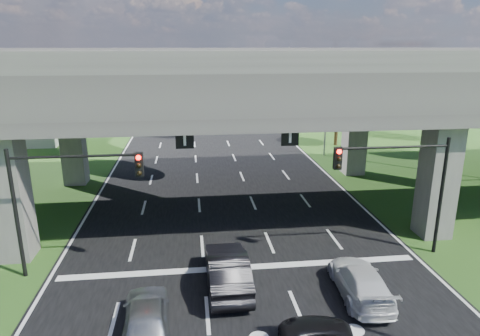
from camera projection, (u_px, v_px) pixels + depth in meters
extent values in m
plane|color=#284817|center=(253.00, 312.00, 17.03)|extent=(160.00, 160.00, 0.00)
cube|color=black|center=(229.00, 216.00, 26.57)|extent=(18.00, 120.00, 0.03)
cube|color=#373432|center=(225.00, 83.00, 26.25)|extent=(80.00, 15.00, 2.00)
cube|color=#5E5C57|center=(239.00, 62.00, 18.92)|extent=(80.00, 0.50, 1.00)
cube|color=#5E5C57|center=(217.00, 55.00, 32.74)|extent=(80.00, 0.50, 1.00)
cube|color=#5E5C57|center=(9.00, 191.00, 20.53)|extent=(1.60, 1.60, 7.00)
cube|color=#5E5C57|center=(73.00, 138.00, 31.97)|extent=(1.60, 1.60, 7.00)
cube|color=#5E5C57|center=(438.00, 175.00, 23.03)|extent=(1.60, 1.60, 7.00)
cube|color=#5E5C57|center=(355.00, 131.00, 34.48)|extent=(1.60, 1.60, 7.00)
cube|color=black|center=(185.00, 140.00, 19.85)|extent=(0.85, 0.06, 0.85)
cube|color=black|center=(290.00, 137.00, 20.42)|extent=(0.85, 0.06, 0.85)
cylinder|color=black|center=(441.00, 197.00, 21.15)|extent=(0.18, 0.18, 6.00)
cylinder|color=black|center=(393.00, 147.00, 20.11)|extent=(5.50, 0.12, 0.12)
cube|color=black|center=(338.00, 158.00, 19.74)|extent=(0.35, 0.28, 1.05)
sphere|color=#FF0C05|center=(339.00, 152.00, 19.49)|extent=(0.22, 0.22, 0.22)
cylinder|color=black|center=(16.00, 215.00, 18.88)|extent=(0.18, 0.18, 6.00)
cylinder|color=black|center=(74.00, 156.00, 18.46)|extent=(5.50, 0.12, 0.12)
cube|color=black|center=(139.00, 164.00, 18.72)|extent=(0.35, 0.28, 1.05)
sphere|color=#FF0C05|center=(138.00, 158.00, 18.47)|extent=(0.22, 0.22, 0.22)
cylinder|color=gray|center=(327.00, 103.00, 39.72)|extent=(0.16, 0.16, 10.00)
cylinder|color=gray|center=(314.00, 51.00, 38.24)|extent=(3.00, 0.10, 0.10)
cube|color=gray|center=(297.00, 52.00, 38.10)|extent=(0.60, 0.25, 0.18)
cylinder|color=gray|center=(288.00, 87.00, 54.98)|extent=(0.16, 0.16, 10.00)
cylinder|color=gray|center=(278.00, 49.00, 53.50)|extent=(3.00, 0.10, 0.10)
cube|color=gray|center=(266.00, 50.00, 53.36)|extent=(0.60, 0.25, 0.18)
cylinder|color=black|center=(63.00, 140.00, 39.78)|extent=(0.36, 0.36, 3.30)
sphere|color=#184512|center=(59.00, 108.00, 38.94)|extent=(4.50, 4.50, 4.50)
sphere|color=#184512|center=(61.00, 94.00, 38.32)|extent=(3.60, 3.60, 3.60)
sphere|color=#184512|center=(58.00, 117.00, 39.54)|extent=(3.30, 3.30, 3.30)
cylinder|color=black|center=(55.00, 127.00, 47.13)|extent=(0.36, 0.36, 2.86)
sphere|color=#184512|center=(52.00, 104.00, 46.40)|extent=(3.90, 3.90, 3.90)
sphere|color=#184512|center=(54.00, 93.00, 45.84)|extent=(3.12, 3.12, 3.12)
sphere|color=#184512|center=(52.00, 111.00, 46.97)|extent=(2.86, 2.86, 2.86)
cylinder|color=black|center=(105.00, 113.00, 55.12)|extent=(0.36, 0.36, 3.52)
sphere|color=#184512|center=(103.00, 88.00, 54.23)|extent=(4.80, 4.80, 4.80)
sphere|color=#184512|center=(105.00, 76.00, 53.58)|extent=(3.84, 3.84, 3.84)
sphere|color=#184512|center=(102.00, 95.00, 54.84)|extent=(3.52, 3.52, 3.52)
cylinder|color=black|center=(336.00, 131.00, 44.79)|extent=(0.36, 0.36, 3.08)
sphere|color=#184512|center=(338.00, 104.00, 44.01)|extent=(4.20, 4.20, 4.20)
sphere|color=#184512|center=(343.00, 92.00, 43.41)|extent=(3.36, 3.36, 3.36)
sphere|color=#184512|center=(333.00, 112.00, 44.59)|extent=(3.08, 3.08, 3.08)
cylinder|color=black|center=(338.00, 119.00, 52.79)|extent=(0.36, 0.36, 2.86)
sphere|color=#184512|center=(339.00, 97.00, 52.06)|extent=(3.90, 3.90, 3.90)
sphere|color=#184512|center=(344.00, 88.00, 51.50)|extent=(3.12, 3.12, 3.12)
sphere|color=#184512|center=(336.00, 103.00, 52.63)|extent=(2.86, 2.86, 2.86)
cylinder|color=black|center=(291.00, 108.00, 59.90)|extent=(0.36, 0.36, 3.30)
sphere|color=#184512|center=(292.00, 86.00, 59.06)|extent=(4.50, 4.50, 4.50)
sphere|color=#184512|center=(296.00, 77.00, 58.45)|extent=(3.60, 3.60, 3.60)
sphere|color=#184512|center=(289.00, 93.00, 59.66)|extent=(3.30, 3.30, 3.30)
imported|color=#999DA0|center=(147.00, 316.00, 15.55)|extent=(1.99, 4.33, 1.44)
imported|color=black|center=(227.00, 269.00, 18.60)|extent=(1.78, 4.98, 1.64)
imported|color=silver|center=(360.00, 281.00, 17.94)|extent=(2.15, 4.69, 1.33)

